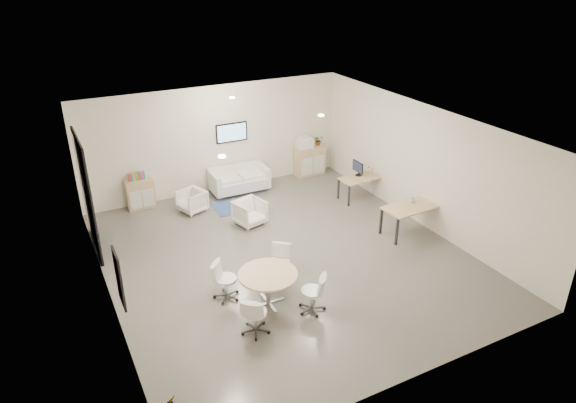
# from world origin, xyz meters

# --- Properties ---
(room_shell) EXTENTS (9.60, 10.60, 4.80)m
(room_shell) POSITION_xyz_m (0.00, 0.00, 1.60)
(room_shell) COLOR #5D5B54
(room_shell) RESTS_ON ground
(glass_door) EXTENTS (0.09, 1.90, 2.85)m
(glass_door) POSITION_xyz_m (-3.95, 2.51, 1.50)
(glass_door) COLOR black
(glass_door) RESTS_ON room_shell
(artwork) EXTENTS (0.05, 0.54, 1.04)m
(artwork) POSITION_xyz_m (-3.97, -1.60, 1.55)
(artwork) COLOR black
(artwork) RESTS_ON room_shell
(wall_tv) EXTENTS (0.98, 0.06, 0.58)m
(wall_tv) POSITION_xyz_m (0.50, 4.46, 1.75)
(wall_tv) COLOR black
(wall_tv) RESTS_ON room_shell
(ceiling_spots) EXTENTS (3.14, 4.14, 0.03)m
(ceiling_spots) POSITION_xyz_m (-0.20, 0.83, 3.18)
(ceiling_spots) COLOR #FFEAC6
(ceiling_spots) RESTS_ON room_shell
(sideboard_left) EXTENTS (0.76, 0.39, 0.85)m
(sideboard_left) POSITION_xyz_m (-2.41, 4.28, 0.42)
(sideboard_left) COLOR tan
(sideboard_left) RESTS_ON room_shell
(sideboard_right) EXTENTS (0.96, 0.47, 0.96)m
(sideboard_right) POSITION_xyz_m (3.08, 4.24, 0.48)
(sideboard_right) COLOR tan
(sideboard_right) RESTS_ON room_shell
(books) EXTENTS (0.44, 0.14, 0.22)m
(books) POSITION_xyz_m (-2.45, 4.28, 0.96)
(books) COLOR red
(books) RESTS_ON sideboard_left
(printer) EXTENTS (0.53, 0.46, 0.35)m
(printer) POSITION_xyz_m (2.89, 4.25, 1.13)
(printer) COLOR white
(printer) RESTS_ON sideboard_right
(loveseat) EXTENTS (1.74, 0.89, 0.65)m
(loveseat) POSITION_xyz_m (0.50, 4.06, 0.35)
(loveseat) COLOR white
(loveseat) RESTS_ON room_shell
(blue_rug) EXTENTS (1.56, 1.11, 0.01)m
(blue_rug) POSITION_xyz_m (0.12, 3.08, 0.01)
(blue_rug) COLOR navy
(blue_rug) RESTS_ON room_shell
(armchair_left) EXTENTS (0.81, 0.83, 0.69)m
(armchair_left) POSITION_xyz_m (-1.20, 3.37, 0.34)
(armchair_left) COLOR white
(armchair_left) RESTS_ON room_shell
(armchair_right) EXTENTS (0.87, 0.84, 0.74)m
(armchair_right) POSITION_xyz_m (-0.07, 1.92, 0.37)
(armchair_right) COLOR white
(armchair_right) RESTS_ON room_shell
(desk_rear) EXTENTS (1.34, 0.73, 0.68)m
(desk_rear) POSITION_xyz_m (3.49, 1.90, 0.61)
(desk_rear) COLOR tan
(desk_rear) RESTS_ON room_shell
(desk_front) EXTENTS (1.53, 0.83, 0.78)m
(desk_front) POSITION_xyz_m (3.39, -0.46, 0.70)
(desk_front) COLOR tan
(desk_front) RESTS_ON room_shell
(monitor) EXTENTS (0.20, 0.50, 0.44)m
(monitor) POSITION_xyz_m (3.45, 2.05, 0.91)
(monitor) COLOR black
(monitor) RESTS_ON desk_rear
(round_table) EXTENTS (1.21, 1.21, 0.74)m
(round_table) POSITION_xyz_m (-1.15, -1.50, 0.65)
(round_table) COLOR tan
(round_table) RESTS_ON room_shell
(meeting_chairs) EXTENTS (2.18, 2.18, 0.82)m
(meeting_chairs) POSITION_xyz_m (-1.15, -1.50, 0.41)
(meeting_chairs) COLOR white
(meeting_chairs) RESTS_ON room_shell
(plant_cabinet) EXTENTS (0.28, 0.32, 0.25)m
(plant_cabinet) POSITION_xyz_m (3.41, 4.26, 1.09)
(plant_cabinet) COLOR #3F7F3F
(plant_cabinet) RESTS_ON sideboard_right
(cup) EXTENTS (0.17, 0.15, 0.14)m
(cup) POSITION_xyz_m (3.52, -0.30, 0.85)
(cup) COLOR white
(cup) RESTS_ON desk_front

